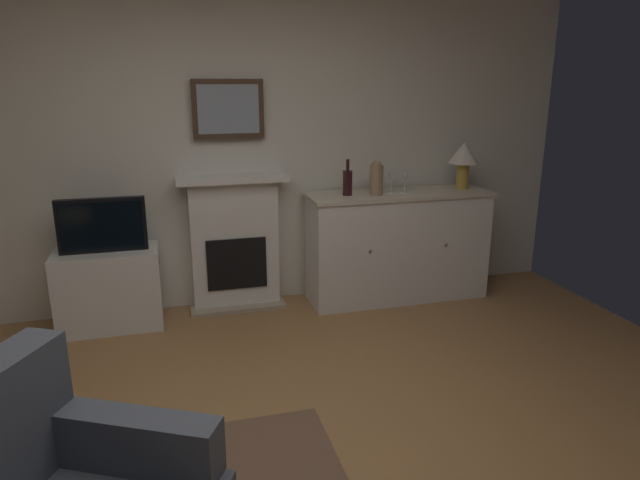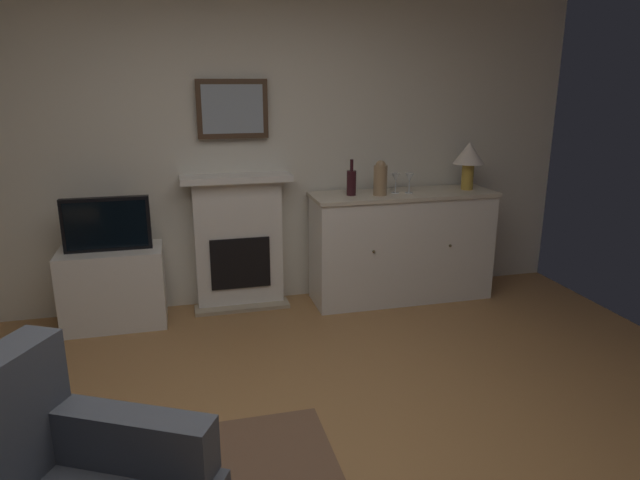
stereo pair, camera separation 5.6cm
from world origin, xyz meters
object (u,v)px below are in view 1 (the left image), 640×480
at_px(wine_glass_center, 405,178).
at_px(tv_set, 102,225).
at_px(fireplace_unit, 235,242).
at_px(tv_cabinet, 109,289).
at_px(sideboard_cabinet, 397,246).
at_px(table_lamp, 464,156).
at_px(wine_glass_left, 392,178).
at_px(vase_decorative, 376,178).
at_px(framed_picture, 228,109).
at_px(wine_bottle, 347,182).

distance_m(wine_glass_center, tv_set, 2.38).
xyz_separation_m(fireplace_unit, tv_cabinet, (-0.98, -0.16, -0.25)).
height_order(sideboard_cabinet, table_lamp, table_lamp).
xyz_separation_m(sideboard_cabinet, wine_glass_left, (-0.08, -0.00, 0.58)).
xyz_separation_m(table_lamp, vase_decorative, (-0.80, -0.05, -0.14)).
bearing_deg(tv_set, framed_picture, 13.31).
relative_size(table_lamp, wine_glass_center, 2.42).
bearing_deg(framed_picture, wine_glass_center, -10.24).
xyz_separation_m(sideboard_cabinet, table_lamp, (0.57, 0.00, 0.74)).
bearing_deg(tv_set, fireplace_unit, 10.77).
height_order(tv_cabinet, tv_set, tv_set).
bearing_deg(vase_decorative, sideboard_cabinet, 12.43).
bearing_deg(tv_cabinet, framed_picture, 12.01).
bearing_deg(wine_bottle, wine_glass_left, -0.82).
bearing_deg(wine_glass_left, framed_picture, 169.94).
distance_m(fireplace_unit, vase_decorative, 1.26).
bearing_deg(sideboard_cabinet, framed_picture, 170.68).
bearing_deg(tv_set, wine_glass_left, 0.09).
bearing_deg(wine_glass_left, vase_decorative, -163.32).
height_order(wine_bottle, wine_glass_center, wine_bottle).
distance_m(vase_decorative, tv_cabinet, 2.24).
relative_size(fireplace_unit, vase_decorative, 3.91).
relative_size(wine_glass_center, tv_cabinet, 0.22).
xyz_separation_m(table_lamp, tv_set, (-2.91, -0.01, -0.40)).
bearing_deg(wine_bottle, fireplace_unit, 168.93).
relative_size(framed_picture, wine_glass_center, 3.33).
relative_size(sideboard_cabinet, tv_cabinet, 2.06).
height_order(wine_bottle, wine_glass_left, wine_bottle).
height_order(fireplace_unit, wine_glass_center, fireplace_unit).
xyz_separation_m(table_lamp, tv_cabinet, (-2.91, 0.02, -0.90)).
xyz_separation_m(wine_glass_left, tv_cabinet, (-2.26, 0.02, -0.74)).
relative_size(table_lamp, tv_set, 0.65).
xyz_separation_m(fireplace_unit, sideboard_cabinet, (1.36, -0.18, -0.09)).
relative_size(fireplace_unit, framed_picture, 2.00).
height_order(framed_picture, wine_bottle, framed_picture).
bearing_deg(vase_decorative, fireplace_unit, 168.62).
distance_m(sideboard_cabinet, vase_decorative, 0.64).
distance_m(framed_picture, tv_set, 1.28).
bearing_deg(wine_glass_center, tv_set, 179.50).
bearing_deg(sideboard_cabinet, fireplace_unit, 172.55).
height_order(vase_decorative, tv_set, vase_decorative).
xyz_separation_m(wine_glass_left, wine_glass_center, (0.11, -0.02, 0.00)).
bearing_deg(wine_glass_left, wine_bottle, 179.18).
bearing_deg(fireplace_unit, wine_glass_left, -8.09).
bearing_deg(tv_cabinet, wine_glass_left, -0.50).
bearing_deg(wine_bottle, sideboard_cabinet, -0.09).
bearing_deg(vase_decorative, wine_glass_left, 16.68).
distance_m(wine_glass_left, tv_cabinet, 2.37).
relative_size(framed_picture, sideboard_cabinet, 0.36).
distance_m(fireplace_unit, wine_bottle, 1.04).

